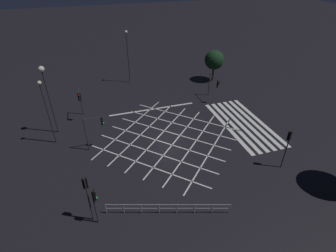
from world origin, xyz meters
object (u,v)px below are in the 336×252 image
(traffic_light_ne_main, at_px, (80,98))
(street_lamp_east, at_px, (127,49))
(traffic_light_se_main, at_px, (214,83))
(traffic_light_median_north, at_px, (95,126))
(street_lamp_west, at_px, (45,83))
(traffic_light_nw_cross, at_px, (95,200))
(traffic_light_sw_main, at_px, (288,142))
(street_lamp_far, at_px, (46,105))
(traffic_light_nw_main, at_px, (87,191))
(street_tree_far, at_px, (214,60))

(traffic_light_ne_main, relative_size, street_lamp_east, 0.48)
(traffic_light_se_main, xyz_separation_m, traffic_light_median_north, (-6.51, 16.75, 0.28))
(traffic_light_median_north, bearing_deg, street_lamp_west, 132.75)
(traffic_light_nw_cross, height_order, traffic_light_ne_main, traffic_light_ne_main)
(traffic_light_se_main, bearing_deg, traffic_light_sw_main, 0.20)
(traffic_light_ne_main, relative_size, street_lamp_far, 0.54)
(traffic_light_nw_main, relative_size, traffic_light_ne_main, 1.11)
(traffic_light_sw_main, bearing_deg, traffic_light_se_main, 0.20)
(street_lamp_east, bearing_deg, street_lamp_west, 137.49)
(traffic_light_nw_cross, height_order, street_lamp_far, street_lamp_far)
(traffic_light_nw_cross, distance_m, traffic_light_se_main, 23.84)
(traffic_light_ne_main, height_order, street_lamp_far, street_lamp_far)
(traffic_light_nw_cross, relative_size, traffic_light_se_main, 1.00)
(street_tree_far, bearing_deg, traffic_light_nw_main, 136.35)
(traffic_light_nw_main, height_order, traffic_light_se_main, traffic_light_nw_main)
(traffic_light_nw_cross, relative_size, traffic_light_median_north, 0.89)
(traffic_light_nw_cross, relative_size, street_lamp_east, 0.42)
(traffic_light_sw_main, height_order, traffic_light_nw_main, traffic_light_nw_main)
(traffic_light_sw_main, distance_m, street_lamp_east, 27.04)
(traffic_light_ne_main, bearing_deg, traffic_light_median_north, 10.15)
(traffic_light_sw_main, height_order, traffic_light_nw_cross, traffic_light_sw_main)
(traffic_light_nw_cross, xyz_separation_m, traffic_light_median_north, (9.60, -0.82, 0.37))
(traffic_light_se_main, distance_m, traffic_light_ne_main, 18.00)
(traffic_light_se_main, bearing_deg, traffic_light_nw_cross, -47.50)
(traffic_light_sw_main, xyz_separation_m, traffic_light_ne_main, (15.44, 18.05, -0.11))
(street_lamp_east, bearing_deg, traffic_light_median_north, 158.15)
(traffic_light_nw_cross, relative_size, street_tree_far, 0.69)
(traffic_light_sw_main, relative_size, traffic_light_se_main, 1.21)
(street_lamp_east, height_order, street_tree_far, street_lamp_east)
(traffic_light_sw_main, distance_m, traffic_light_se_main, 15.02)
(traffic_light_se_main, xyz_separation_m, traffic_light_ne_main, (0.43, 18.00, 0.31))
(street_lamp_far, bearing_deg, street_lamp_west, -4.66)
(traffic_light_median_north, xyz_separation_m, street_lamp_far, (2.51, 4.42, 1.87))
(street_lamp_west, bearing_deg, traffic_light_nw_main, -167.75)
(traffic_light_ne_main, relative_size, street_tree_far, 0.79)
(traffic_light_se_main, xyz_separation_m, street_lamp_far, (-4.00, 21.17, 2.14))
(traffic_light_nw_main, distance_m, street_lamp_east, 26.82)
(traffic_light_median_north, xyz_separation_m, traffic_light_ne_main, (6.93, 1.24, 0.03))
(traffic_light_sw_main, distance_m, street_tree_far, 21.65)
(traffic_light_sw_main, xyz_separation_m, street_lamp_far, (11.01, 21.23, 1.72))
(traffic_light_sw_main, bearing_deg, street_lamp_far, 62.59)
(traffic_light_ne_main, bearing_deg, traffic_light_se_main, 88.64)
(traffic_light_nw_main, distance_m, street_lamp_west, 14.40)
(traffic_light_nw_main, bearing_deg, traffic_light_sw_main, -88.01)
(traffic_light_se_main, relative_size, street_lamp_east, 0.43)
(traffic_light_se_main, height_order, street_lamp_far, street_lamp_far)
(traffic_light_nw_main, relative_size, traffic_light_se_main, 1.26)
(traffic_light_nw_cross, distance_m, traffic_light_ne_main, 16.54)
(traffic_light_nw_main, xyz_separation_m, street_tree_far, (22.07, -21.05, 0.36))
(traffic_light_sw_main, height_order, street_lamp_west, street_lamp_west)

